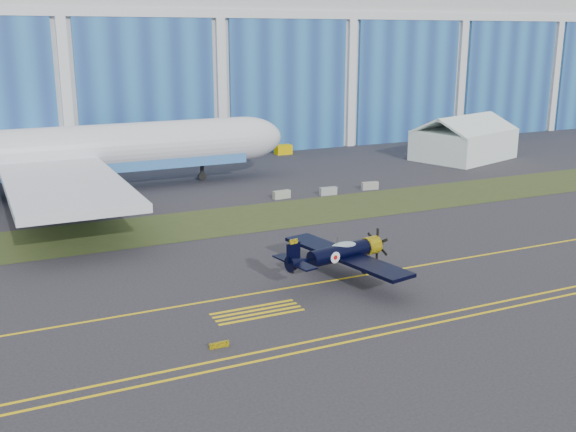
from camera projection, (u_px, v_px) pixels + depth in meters
name	position (u px, v px, depth m)	size (l,w,h in m)	color
ground	(413.00, 244.00, 58.62)	(260.00, 260.00, 0.00)	#2F2E34
grass_median	(336.00, 208.00, 70.88)	(260.00, 10.00, 0.02)	#475128
hangar	(178.00, 51.00, 117.62)	(220.00, 45.70, 30.00)	silver
taxiway_centreline	(449.00, 261.00, 54.24)	(200.00, 0.20, 0.02)	yellow
edge_line_near	(537.00, 302.00, 45.92)	(80.00, 0.20, 0.02)	yellow
edge_line_far	(526.00, 297.00, 46.79)	(80.00, 0.20, 0.02)	yellow
hold_short_ladder	(257.00, 312.00, 44.21)	(6.00, 2.40, 0.02)	yellow
guard_board_left	(219.00, 345.00, 39.13)	(1.20, 0.15, 0.35)	yellow
warbird	(340.00, 253.00, 49.14)	(12.14, 13.76, 3.57)	black
jetliner	(50.00, 98.00, 74.22)	(63.20, 53.84, 21.79)	silver
tent	(464.00, 137.00, 98.14)	(16.44, 14.10, 6.47)	white
shipping_container	(175.00, 153.00, 96.67)	(5.94, 2.38, 2.57)	white
tug	(283.00, 150.00, 102.67)	(2.46, 1.54, 1.44)	#DCB400
gse_box	(506.00, 135.00, 116.20)	(2.91, 1.55, 1.74)	gray
barrier_a	(282.00, 195.00, 74.83)	(2.00, 0.60, 0.90)	#969C8B
barrier_b	(328.00, 191.00, 76.46)	(2.00, 0.60, 0.90)	gray
barrier_c	(370.00, 186.00, 79.20)	(2.00, 0.60, 0.90)	gray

